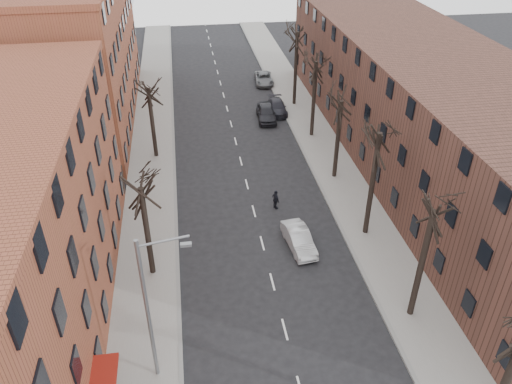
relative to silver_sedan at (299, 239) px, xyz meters
name	(u,v)px	position (x,y,z in m)	size (l,w,h in m)	color
sidewalk_left	(152,151)	(-10.45, 15.79, -0.61)	(4.00, 90.00, 0.15)	gray
sidewalk_right	(318,139)	(5.55, 15.79, -0.61)	(4.00, 90.00, 0.15)	gray
building_left_far	(65,53)	(-18.45, 24.79, 6.32)	(12.00, 28.00, 14.00)	brown
building_right	(426,108)	(13.55, 10.79, 4.32)	(12.00, 50.00, 10.00)	#4E2D24
tree_right_b	(409,314)	(5.15, -7.21, -0.68)	(5.20, 5.20, 10.80)	black
tree_right_c	(365,233)	(5.15, 0.79, -0.68)	(5.20, 5.20, 11.60)	black
tree_right_d	(334,177)	(5.15, 8.79, -0.68)	(5.20, 5.20, 10.00)	black
tree_right_e	(311,136)	(5.15, 16.79, -0.68)	(5.20, 5.20, 10.80)	black
tree_right_f	(294,104)	(5.15, 24.79, -0.68)	(5.20, 5.20, 11.60)	black
tree_left_a	(153,273)	(-10.05, -1.21, -0.68)	(5.20, 5.20, 9.50)	black
tree_left_b	(157,157)	(-10.05, 14.79, -0.68)	(5.20, 5.20, 9.50)	black
streetlight	(150,306)	(-9.48, -9.21, 4.33)	(2.45, 0.22, 9.03)	slate
silver_sedan	(299,239)	(0.00, 0.00, 0.00)	(1.45, 4.15, 1.37)	#B4B8BC
parked_car_near	(266,113)	(1.35, 21.27, 0.11)	(1.87, 4.65, 1.58)	black
parked_car_mid	(277,107)	(2.85, 22.89, -0.04)	(1.80, 4.42, 1.28)	black
parked_car_far	(264,79)	(2.85, 31.79, -0.05)	(2.11, 4.57, 1.27)	slate
pedestrian_crossing	(276,200)	(-0.72, 4.92, 0.13)	(0.95, 0.40, 1.62)	black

